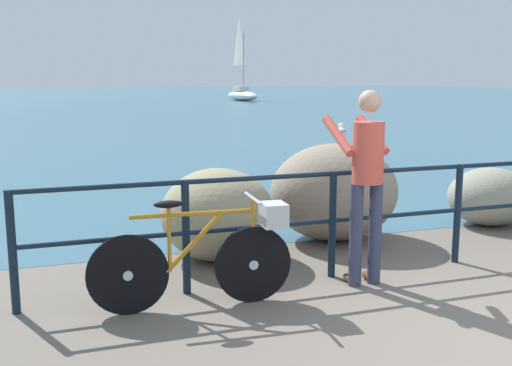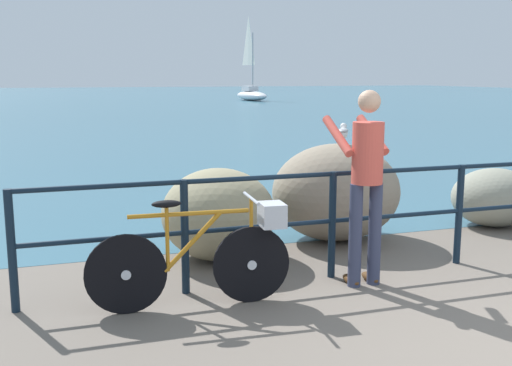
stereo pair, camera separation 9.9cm
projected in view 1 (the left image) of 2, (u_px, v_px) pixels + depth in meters
The scene contains 10 objects.
ground_plane at pixel (137, 128), 22.71m from camera, with size 120.00×120.00×0.10m, color #6B6056.
sea_surface at pixel (86, 99), 49.12m from camera, with size 120.00×90.00×0.01m, color #38667A.
promenade_railing at pixel (398, 206), 5.99m from camera, with size 7.13×0.07×1.02m.
bicycle at pixel (210, 252), 5.05m from camera, with size 1.70×0.48×0.92m.
person_at_railing at pixel (366, 178), 5.51m from camera, with size 0.45×0.64×1.78m.
breakwater_boulder_main at pixel (334, 192), 7.13m from camera, with size 1.52×1.31×1.13m.
breakwater_boulder_left at pixel (218, 214), 6.36m from camera, with size 1.19×1.20×0.96m.
breakwater_boulder_right at pixel (490, 196), 7.85m from camera, with size 1.11×0.98×0.74m.
seagull at pixel (341, 132), 6.99m from camera, with size 0.23×0.33×0.23m.
sailboat at pixel (242, 91), 45.35m from camera, with size 1.84×4.53×6.16m.
Camera 1 is at (-3.23, -2.92, 1.91)m, focal length 42.95 mm.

